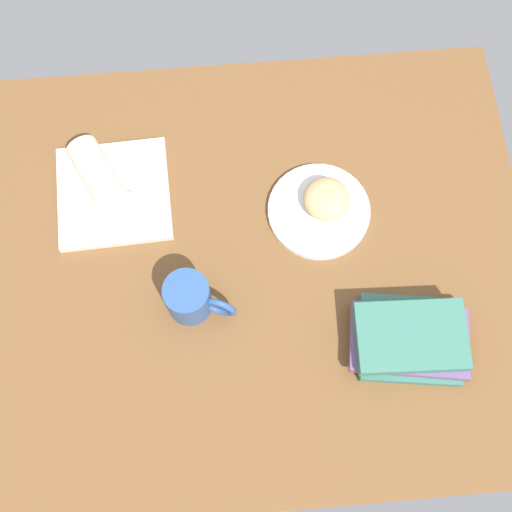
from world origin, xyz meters
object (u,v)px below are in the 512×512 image
object	(u,v)px
square_plate	(114,194)
book_stack	(410,339)
breakfast_wrap	(96,172)
round_plate	(319,211)
scone_pastry	(326,199)
coffee_mug	(190,298)
sauce_cup	(129,205)

from	to	relation	value
square_plate	book_stack	bearing A→B (deg)	147.19
breakfast_wrap	round_plate	bearing A→B (deg)	140.40
round_plate	scone_pastry	xyz separation A→B (cm)	(-1.33, -1.10, 3.16)
square_plate	coffee_mug	bearing A→B (deg)	120.95
scone_pastry	coffee_mug	size ratio (longest dim) A/B	0.71
breakfast_wrap	book_stack	size ratio (longest dim) A/B	0.58
square_plate	breakfast_wrap	world-z (taller)	breakfast_wrap
breakfast_wrap	coffee_mug	size ratio (longest dim) A/B	1.03
round_plate	sauce_cup	xyz separation A→B (cm)	(36.78, -3.35, 2.23)
sauce_cup	coffee_mug	xyz separation A→B (cm)	(-11.10, 20.13, 1.97)
sauce_cup	book_stack	size ratio (longest dim) A/B	0.21
scone_pastry	coffee_mug	world-z (taller)	coffee_mug
round_plate	square_plate	world-z (taller)	square_plate
sauce_cup	book_stack	distance (cm)	58.46
scone_pastry	book_stack	xyz separation A→B (cm)	(-11.77, 28.24, -0.43)
breakfast_wrap	scone_pastry	bearing A→B (deg)	142.16
scone_pastry	round_plate	bearing A→B (deg)	39.58
square_plate	book_stack	xyz separation A→B (cm)	(-53.08, 34.22, 2.63)
coffee_mug	breakfast_wrap	bearing A→B (deg)	-57.84
square_plate	breakfast_wrap	xyz separation A→B (cm)	(2.57, -2.98, 3.96)
round_plate	sauce_cup	world-z (taller)	sauce_cup
square_plate	breakfast_wrap	size ratio (longest dim) A/B	1.64
round_plate	coffee_mug	bearing A→B (deg)	33.16
breakfast_wrap	book_stack	xyz separation A→B (cm)	(-55.65, 37.20, -1.33)
sauce_cup	book_stack	world-z (taller)	book_stack
coffee_mug	sauce_cup	bearing A→B (deg)	-61.13
square_plate	coffee_mug	size ratio (longest dim) A/B	1.69
scone_pastry	square_plate	bearing A→B (deg)	-8.23
square_plate	book_stack	size ratio (longest dim) A/B	0.95
scone_pastry	coffee_mug	distance (cm)	32.41
round_plate	coffee_mug	xyz separation A→B (cm)	(25.68, 16.78, 4.20)
square_plate	sauce_cup	distance (cm)	5.36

